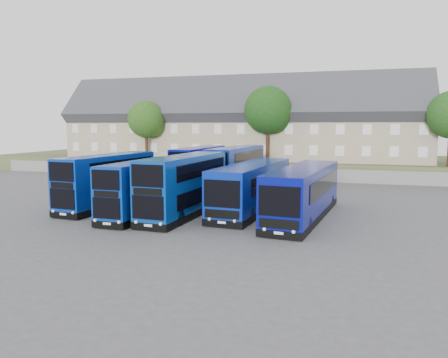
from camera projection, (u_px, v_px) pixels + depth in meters
ground at (166, 220)px, 29.98m from camera, size 120.00×120.00×0.00m
retaining_wall at (248, 173)px, 52.69m from camera, size 70.00×0.40×1.50m
earth_bank at (265, 164)px, 62.16m from camera, size 80.00×20.00×2.00m
terrace_row at (238, 124)px, 58.54m from camera, size 48.00×10.40×11.20m
dd_front_left at (108, 182)px, 34.56m from camera, size 3.18×10.54×4.13m
dd_front_mid at (143, 189)px, 31.49m from camera, size 2.36×9.82×3.89m
dd_front_right at (184, 186)px, 31.37m from camera, size 2.98×10.86×4.27m
dd_rear_left at (199, 168)px, 46.03m from camera, size 2.68×10.48×4.14m
dd_rear_right at (236, 170)px, 42.54m from camera, size 3.23×11.06×4.34m
coach_east_a at (253, 188)px, 33.27m from camera, size 3.69×13.21×3.57m
coach_east_b at (304, 193)px, 30.48m from camera, size 4.02×13.25×3.57m
tree_west at (148, 121)px, 56.94m from camera, size 4.80×4.80×7.65m
tree_mid at (269, 112)px, 52.70m from camera, size 5.76×5.76×9.18m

